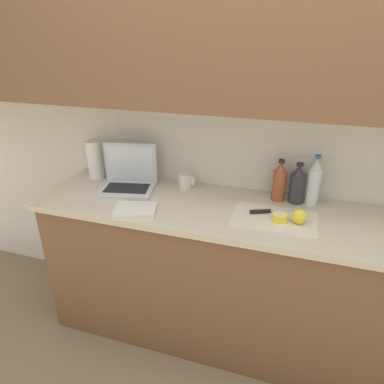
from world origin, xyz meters
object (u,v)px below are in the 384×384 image
Objects in this scene: laptop at (129,179)px; measuring_cup at (185,181)px; bottle_water_clear at (279,182)px; bottle_green_soda at (314,182)px; lemon_whole_beside at (299,216)px; paper_towel_roll at (95,159)px; cutting_board at (274,219)px; knife at (267,211)px; lemon_half_cut at (280,217)px; bottle_oil_tall at (297,185)px.

laptop reaches higher than measuring_cup.
bottle_green_soda is at bearing -0.00° from bottle_water_clear.
bottle_green_soda is at bearing 77.00° from lemon_whole_beside.
paper_towel_roll is at bearing -179.52° from measuring_cup.
paper_towel_roll is (-1.19, 0.23, 0.12)m from cutting_board.
bottle_water_clear is at bearing 91.14° from cutting_board.
bottle_green_soda is (0.06, 0.26, 0.09)m from lemon_whole_beside.
knife is 3.41× the size of lemon_half_cut.
lemon_whole_beside is 0.73m from measuring_cup.
measuring_cup is 0.41× the size of paper_towel_roll.
lemon_whole_beside is (1.02, -0.15, -0.02)m from laptop.
bottle_green_soda reaches higher than measuring_cup.
bottle_oil_tall is at bearing 180.00° from bottle_green_soda.
bottle_water_clear is (-0.12, 0.26, 0.07)m from lemon_whole_beside.
knife is at bearing -124.97° from bottle_oil_tall.
knife is at bearing -101.49° from bottle_water_clear.
laptop reaches higher than bottle_oil_tall.
lemon_whole_beside is at bearing -103.00° from bottle_green_soda.
bottle_green_soda reaches higher than bottle_oil_tall.
cutting_board is at bearing 144.56° from lemon_half_cut.
laptop reaches higher than paper_towel_roll.
lemon_whole_beside is at bearing -7.47° from cutting_board.
bottle_oil_tall reaches higher than lemon_whole_beside.
lemon_half_cut is 0.65m from measuring_cup.
lemon_half_cut is at bearing -11.74° from paper_towel_roll.
measuring_cup is (-0.69, 0.25, 0.00)m from lemon_whole_beside.
knife is at bearing -17.66° from laptop.
paper_towel_roll is (-1.30, 0.25, 0.08)m from lemon_whole_beside.
bottle_green_soda is (0.22, 0.20, 0.12)m from knife.
bottle_water_clear is at bearing 180.00° from bottle_oil_tall.
bottle_water_clear is at bearing 55.35° from knife.
laptop is 1.48× the size of paper_towel_roll.
lemon_whole_beside is 0.28m from bottle_green_soda.
cutting_board is (0.90, -0.13, -0.06)m from laptop.
bottle_water_clear is at bearing 0.50° from paper_towel_roll.
paper_towel_roll is (-1.36, -0.01, -0.01)m from bottle_green_soda.
knife is 0.22m from bottle_water_clear.
cutting_board is 0.13m from lemon_whole_beside.
laptop is at bearing 151.01° from knife.
bottle_green_soda is at bearing 53.57° from cutting_board.
laptop reaches higher than knife.
bottle_oil_tall is 1.28m from paper_towel_roll.
paper_towel_roll is (-0.29, 0.10, 0.06)m from laptop.
laptop is 0.91m from cutting_board.
laptop is at bearing -162.26° from measuring_cup.
cutting_board is at bearing -126.43° from bottle_green_soda.
cutting_board is 1.76× the size of bottle_water_clear.
bottle_oil_tall is (0.99, 0.11, 0.04)m from laptop.
bottle_green_soda reaches higher than laptop.
lemon_whole_beside is (0.16, -0.06, 0.03)m from knife.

